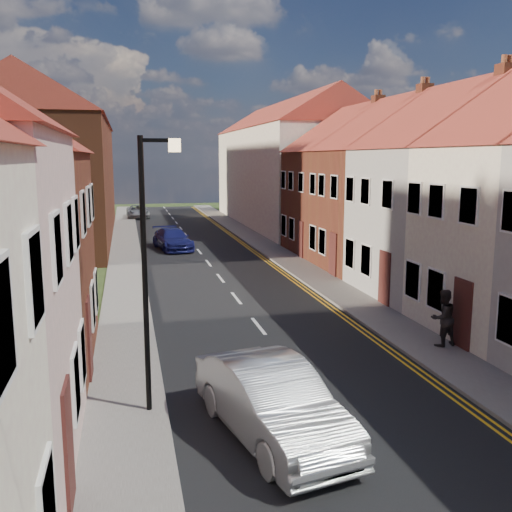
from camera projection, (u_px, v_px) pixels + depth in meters
road at (236, 298)px, 23.22m from camera, size 7.00×90.00×0.02m
pavement_left at (126, 303)px, 22.25m from camera, size 1.80×90.00×0.12m
pavement_right at (338, 292)px, 24.17m from camera, size 1.80×90.00×0.12m
cottage_r_pink at (463, 187)px, 23.43m from camera, size 8.30×6.00×9.00m
cottage_r_white_far at (401, 182)px, 28.62m from camera, size 8.30×5.20×9.00m
cottage_r_cream_far at (359, 178)px, 33.81m from camera, size 8.30×6.00×9.00m
block_right_far at (288, 162)px, 48.37m from camera, size 8.30×24.20×10.50m
block_left_far at (50, 163)px, 39.50m from camera, size 8.30×24.20×10.50m
lamppost at (148, 259)px, 12.17m from camera, size 0.88×0.15×6.00m
car_mid at (272, 401)px, 11.56m from camera, size 2.63×4.99×1.56m
car_far at (173, 239)px, 35.49m from camera, size 2.56×4.76×1.31m
car_distant at (138, 212)px, 54.11m from camera, size 2.16×4.47×1.23m
pedestrian_right_b at (443, 318)px, 16.91m from camera, size 0.94×0.79×1.71m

